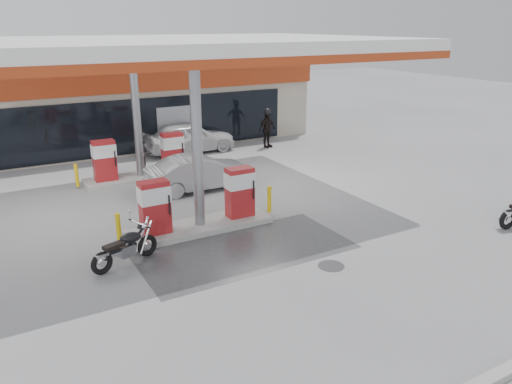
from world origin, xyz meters
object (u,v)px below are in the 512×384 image
(parked_motorcycle, at_px, (126,248))
(pump_island_near, at_px, (199,208))
(pump_island_far, at_px, (140,162))
(hatchback_silver, at_px, (200,173))
(biker_walking, at_px, (267,129))
(attendant, at_px, (143,152))
(sedan_white, at_px, (190,137))

(parked_motorcycle, bearing_deg, pump_island_near, 6.13)
(pump_island_near, xyz_separation_m, parked_motorcycle, (-2.64, -1.23, -0.25))
(pump_island_near, distance_m, pump_island_far, 6.00)
(pump_island_near, bearing_deg, hatchback_silver, 66.27)
(biker_walking, bearing_deg, parked_motorcycle, -154.28)
(attendant, height_order, hatchback_silver, attendant)
(parked_motorcycle, bearing_deg, attendant, 50.54)
(biker_walking, bearing_deg, pump_island_near, -149.46)
(sedan_white, height_order, attendant, attendant)
(pump_island_near, distance_m, hatchback_silver, 3.93)
(parked_motorcycle, height_order, biker_walking, biker_walking)
(sedan_white, height_order, biker_walking, biker_walking)
(pump_island_near, xyz_separation_m, biker_walking, (7.31, 8.20, 0.24))
(parked_motorcycle, distance_m, sedan_white, 12.10)
(pump_island_near, bearing_deg, attendant, 86.27)
(attendant, distance_m, biker_walking, 6.96)
(parked_motorcycle, bearing_deg, pump_island_far, 51.10)
(hatchback_silver, distance_m, biker_walking, 7.35)
(parked_motorcycle, xyz_separation_m, attendant, (3.09, 8.23, 0.40))
(pump_island_near, distance_m, parked_motorcycle, 2.92)
(parked_motorcycle, bearing_deg, hatchback_silver, 30.00)
(hatchback_silver, bearing_deg, pump_island_far, 34.21)
(pump_island_near, distance_m, attendant, 7.02)
(attendant, bearing_deg, biker_walking, -90.60)
(attendant, bearing_deg, pump_island_far, 144.94)
(sedan_white, bearing_deg, attendant, 126.51)
(pump_island_far, xyz_separation_m, biker_walking, (7.31, 2.20, 0.24))
(pump_island_far, distance_m, parked_motorcycle, 7.70)
(parked_motorcycle, relative_size, sedan_white, 0.45)
(sedan_white, height_order, hatchback_silver, sedan_white)
(pump_island_far, relative_size, biker_walking, 2.71)
(attendant, bearing_deg, hatchback_silver, -172.20)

